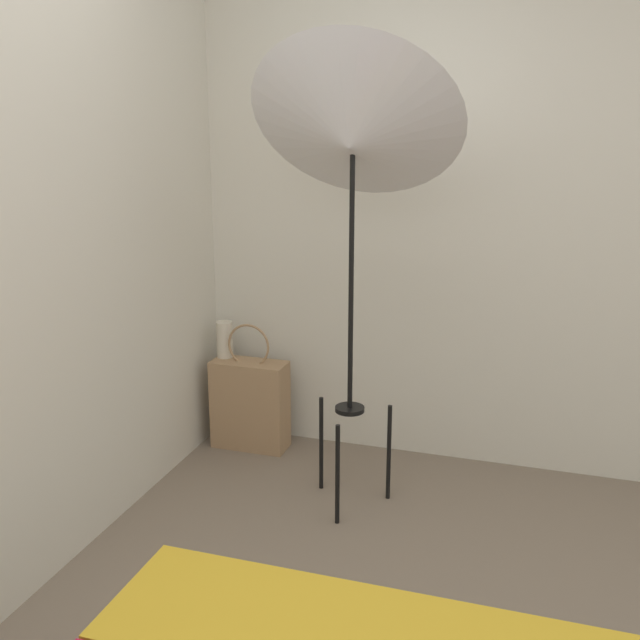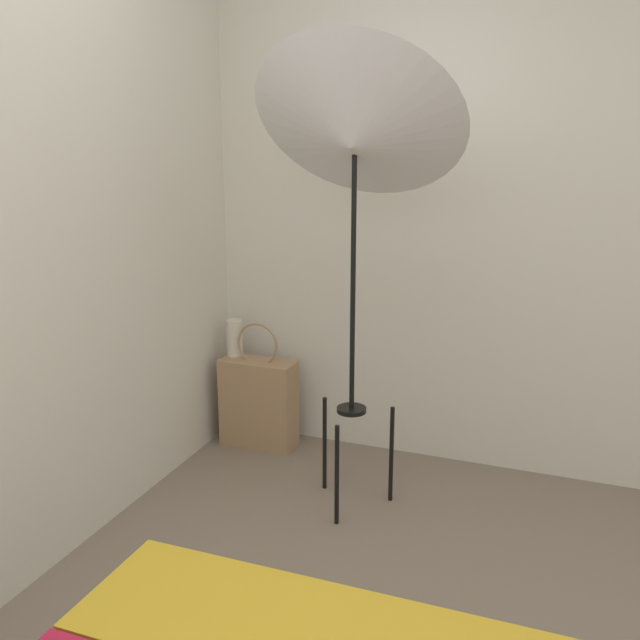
% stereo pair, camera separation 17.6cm
% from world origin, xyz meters
% --- Properties ---
extents(wall_back, '(8.00, 0.05, 2.60)m').
position_xyz_m(wall_back, '(0.00, 2.03, 1.30)').
color(wall_back, beige).
rests_on(wall_back, ground_plane).
extents(wall_side_left, '(0.05, 8.00, 2.60)m').
position_xyz_m(wall_side_left, '(-1.30, 1.00, 1.30)').
color(wall_side_left, beige).
rests_on(wall_side_left, ground_plane).
extents(photo_umbrella, '(0.89, 0.73, 2.03)m').
position_xyz_m(photo_umbrella, '(-0.34, 1.39, 1.64)').
color(photo_umbrella, black).
rests_on(photo_umbrella, ground_plane).
extents(tote_bag, '(0.40, 0.17, 0.68)m').
position_xyz_m(tote_bag, '(-1.00, 1.81, 0.24)').
color(tote_bag, '#9E7A56').
rests_on(tote_bag, ground_plane).
extents(paper_roll, '(0.09, 0.09, 0.67)m').
position_xyz_m(paper_roll, '(-1.15, 1.85, 0.33)').
color(paper_roll, beige).
rests_on(paper_roll, ground_plane).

